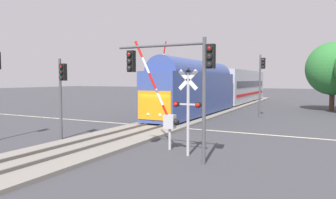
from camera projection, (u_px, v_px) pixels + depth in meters
The scene contains 11 objects.
ground_plane at pixel (160, 126), 23.31m from camera, with size 220.00×220.00×0.00m, color #3D3D42.
road_centre_stripe at pixel (160, 126), 23.31m from camera, with size 44.00×0.20×0.01m.
railway_track at pixel (160, 125), 23.31m from camera, with size 4.40×80.00×0.32m.
commuter_train at pixel (223, 86), 37.85m from camera, with size 3.04×37.73×5.16m.
crossing_gate_near at pixel (166, 113), 15.56m from camera, with size 2.62×0.40×5.64m.
crossing_signal_mast at pixel (188, 102), 14.16m from camera, with size 1.36×0.44×4.15m.
crossing_gate_far at pixel (156, 93), 30.83m from camera, with size 1.81×0.40×7.38m.
traffic_signal_far_side at pixel (261, 76), 28.55m from camera, with size 0.53×0.38×5.91m.
traffic_signal_near_right at pixel (177, 69), 13.21m from camera, with size 4.71×0.38×5.34m.
traffic_signal_median at pixel (62, 85), 18.07m from camera, with size 0.53×0.38×4.82m.
oak_far_right at pixel (333, 69), 34.60m from camera, with size 5.87×5.87×7.84m.
Camera 1 is at (10.93, -20.39, 3.58)m, focal length 32.60 mm.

